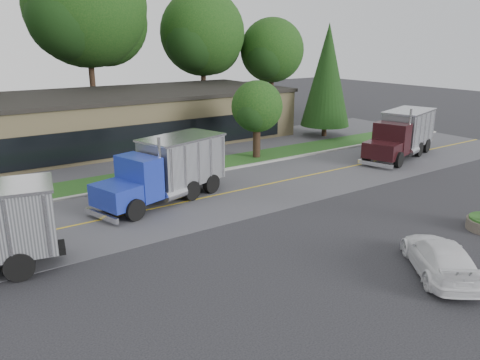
# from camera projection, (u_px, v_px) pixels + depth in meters

# --- Properties ---
(ground) EXTENTS (140.00, 140.00, 0.00)m
(ground) POSITION_uv_depth(u_px,v_px,m) (280.00, 269.00, 18.19)
(ground) COLOR #333339
(ground) RESTS_ON ground
(road) EXTENTS (60.00, 8.00, 0.02)m
(road) POSITION_uv_depth(u_px,v_px,m) (174.00, 204.00, 25.28)
(road) COLOR #535358
(road) RESTS_ON ground
(center_line) EXTENTS (60.00, 0.12, 0.01)m
(center_line) POSITION_uv_depth(u_px,v_px,m) (174.00, 204.00, 25.28)
(center_line) COLOR gold
(center_line) RESTS_ON ground
(curb) EXTENTS (60.00, 0.30, 0.12)m
(curb) POSITION_uv_depth(u_px,v_px,m) (143.00, 185.00, 28.59)
(curb) COLOR #9E9E99
(curb) RESTS_ON ground
(grass_verge) EXTENTS (60.00, 3.40, 0.03)m
(grass_verge) POSITION_uv_depth(u_px,v_px,m) (132.00, 178.00, 30.01)
(grass_verge) COLOR #22541C
(grass_verge) RESTS_ON ground
(far_parking) EXTENTS (60.00, 7.00, 0.02)m
(far_parking) POSITION_uv_depth(u_px,v_px,m) (105.00, 162.00, 33.94)
(far_parking) COLOR #535358
(far_parking) RESTS_ON ground
(strip_mall) EXTENTS (32.00, 12.00, 4.00)m
(strip_mall) POSITION_uv_depth(u_px,v_px,m) (102.00, 121.00, 39.18)
(strip_mall) COLOR tan
(strip_mall) RESTS_ON ground
(tree_far_c) EXTENTS (12.12, 11.41, 17.29)m
(tree_far_c) POSITION_uv_depth(u_px,v_px,m) (88.00, 12.00, 44.18)
(tree_far_c) COLOR #382619
(tree_far_c) RESTS_ON ground
(tree_far_d) EXTENTS (9.66, 9.09, 13.78)m
(tree_far_d) POSITION_uv_depth(u_px,v_px,m) (203.00, 37.00, 50.53)
(tree_far_d) COLOR #382619
(tree_far_d) RESTS_ON ground
(tree_far_e) EXTENTS (7.73, 7.27, 11.02)m
(tree_far_e) POSITION_uv_depth(u_px,v_px,m) (272.00, 53.00, 53.78)
(tree_far_e) COLOR #382619
(tree_far_e) RESTS_ON ground
(evergreen_right) EXTENTS (4.40, 4.40, 10.00)m
(evergreen_right) POSITION_uv_depth(u_px,v_px,m) (327.00, 75.00, 41.67)
(evergreen_right) COLOR #382619
(evergreen_right) RESTS_ON ground
(tree_verge) EXTENTS (4.02, 3.79, 5.74)m
(tree_verge) POSITION_uv_depth(u_px,v_px,m) (257.00, 109.00, 34.47)
(tree_verge) COLOR #382619
(tree_verge) RESTS_ON ground
(dump_truck_blue) EXTENTS (8.17, 4.60, 3.36)m
(dump_truck_blue) POSITION_uv_depth(u_px,v_px,m) (168.00, 168.00, 25.68)
(dump_truck_blue) COLOR black
(dump_truck_blue) RESTS_ON ground
(dump_truck_maroon) EXTENTS (8.59, 4.74, 3.36)m
(dump_truck_maroon) POSITION_uv_depth(u_px,v_px,m) (402.00, 133.00, 35.31)
(dump_truck_maroon) COLOR black
(dump_truck_maroon) RESTS_ON ground
(rally_car) EXTENTS (4.42, 4.89, 1.37)m
(rally_car) POSITION_uv_depth(u_px,v_px,m) (440.00, 257.00, 17.61)
(rally_car) COLOR white
(rally_car) RESTS_ON ground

